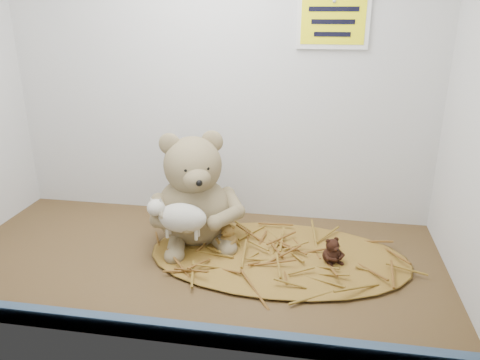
% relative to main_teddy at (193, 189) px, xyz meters
% --- Properties ---
extents(alcove_shell, '(1.20, 0.60, 0.90)m').
position_rel_main_teddy_xyz_m(alcove_shell, '(0.03, -0.01, 0.30)').
color(alcove_shell, '#473318').
rests_on(alcove_shell, ground).
extents(front_rail, '(1.19, 0.02, 0.04)m').
position_rel_main_teddy_xyz_m(front_rail, '(0.03, -0.39, -0.13)').
color(front_rail, '#3C5873').
rests_on(front_rail, shelf_floor).
extents(straw_bed, '(0.64, 0.37, 0.01)m').
position_rel_main_teddy_xyz_m(straw_bed, '(0.23, -0.06, -0.14)').
color(straw_bed, brown).
rests_on(straw_bed, shelf_floor).
extents(main_teddy, '(0.32, 0.33, 0.30)m').
position_rel_main_teddy_xyz_m(main_teddy, '(0.00, 0.00, 0.00)').
color(main_teddy, '#92855A').
rests_on(main_teddy, shelf_floor).
extents(toy_lamb, '(0.15, 0.09, 0.10)m').
position_rel_main_teddy_xyz_m(toy_lamb, '(0.00, -0.11, -0.03)').
color(toy_lamb, beige).
rests_on(toy_lamb, main_teddy).
extents(mini_teddy_tan, '(0.08, 0.08, 0.07)m').
position_rel_main_teddy_xyz_m(mini_teddy_tan, '(0.10, -0.04, -0.10)').
color(mini_teddy_tan, olive).
rests_on(mini_teddy_tan, straw_bed).
extents(mini_teddy_brown, '(0.07, 0.08, 0.06)m').
position_rel_main_teddy_xyz_m(mini_teddy_brown, '(0.36, -0.07, -0.10)').
color(mini_teddy_brown, black).
rests_on(mini_teddy_brown, straw_bed).
extents(wall_sign, '(0.16, 0.01, 0.11)m').
position_rel_main_teddy_xyz_m(wall_sign, '(0.33, 0.19, 0.40)').
color(wall_sign, yellow).
rests_on(wall_sign, back_wall).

